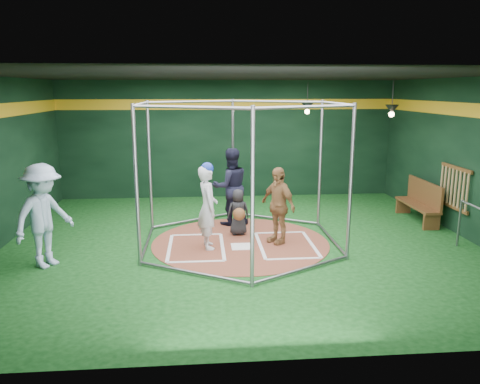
{
  "coord_description": "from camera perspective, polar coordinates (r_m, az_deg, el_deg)",
  "views": [
    {
      "loc": [
        -0.81,
        -9.58,
        3.24
      ],
      "look_at": [
        0.0,
        0.1,
        1.1
      ],
      "focal_mm": 35.0,
      "sensor_mm": 36.0,
      "label": 1
    }
  ],
  "objects": [
    {
      "name": "visitor_leopard",
      "position": [
        9.95,
        4.63,
        -1.62
      ],
      "size": [
        0.86,
        1.02,
        1.64
      ],
      "primitive_type": "imported",
      "rotation": [
        0.0,
        0.0,
        -0.99
      ],
      "color": "tan",
      "rests_on": "clay_disc"
    },
    {
      "name": "catcher_figure",
      "position": [
        10.51,
        -0.21,
        -2.49
      ],
      "size": [
        0.55,
        0.59,
        1.04
      ],
      "color": "black",
      "rests_on": "clay_disc"
    },
    {
      "name": "bystander_blue",
      "position": [
        9.3,
        -22.83,
        -2.71
      ],
      "size": [
        1.27,
        1.44,
        1.94
      ],
      "primitive_type": "imported",
      "rotation": [
        0.0,
        0.0,
        1.01
      ],
      "color": "#AFC9E7",
      "rests_on": "ground"
    },
    {
      "name": "clay_disc",
      "position": [
        10.14,
        0.05,
        -6.17
      ],
      "size": [
        3.8,
        3.8,
        0.01
      ],
      "primitive_type": "cylinder",
      "color": "brown",
      "rests_on": "ground"
    },
    {
      "name": "room_shell",
      "position": [
        9.73,
        0.05,
        3.65
      ],
      "size": [
        10.1,
        9.1,
        3.53
      ],
      "color": "#0D3A11",
      "rests_on": "ground"
    },
    {
      "name": "pendant_lamp_near",
      "position": [
        13.53,
        8.21,
        10.19
      ],
      "size": [
        0.34,
        0.34,
        0.9
      ],
      "color": "black",
      "rests_on": "room_shell"
    },
    {
      "name": "bat_rack",
      "position": [
        11.72,
        24.64,
        0.51
      ],
      "size": [
        0.07,
        1.25,
        0.98
      ],
      "color": "brown",
      "rests_on": "room_shell"
    },
    {
      "name": "batter_figure",
      "position": [
        9.6,
        -3.96,
        -1.69
      ],
      "size": [
        0.51,
        0.69,
        1.79
      ],
      "color": "silver",
      "rests_on": "clay_disc"
    },
    {
      "name": "umpire",
      "position": [
        11.27,
        -1.16,
        0.66
      ],
      "size": [
        1.05,
        0.9,
        1.86
      ],
      "primitive_type": "imported",
      "rotation": [
        0.0,
        0.0,
        3.38
      ],
      "color": "black",
      "rests_on": "clay_disc"
    },
    {
      "name": "home_plate",
      "position": [
        9.86,
        0.2,
        -6.66
      ],
      "size": [
        0.43,
        0.43,
        0.01
      ],
      "primitive_type": "cube",
      "color": "white",
      "rests_on": "clay_disc"
    },
    {
      "name": "batting_cage",
      "position": [
        9.77,
        0.05,
        2.17
      ],
      "size": [
        4.05,
        4.67,
        3.0
      ],
      "color": "gray",
      "rests_on": "ground"
    },
    {
      "name": "batter_box_left",
      "position": [
        9.87,
        -5.37,
        -6.69
      ],
      "size": [
        1.17,
        1.77,
        0.01
      ],
      "color": "white",
      "rests_on": "clay_disc"
    },
    {
      "name": "dugout_bench",
      "position": [
        12.5,
        21.15,
        -0.99
      ],
      "size": [
        0.41,
        1.75,
        1.02
      ],
      "color": "brown",
      "rests_on": "ground"
    },
    {
      "name": "pendant_lamp_far",
      "position": [
        12.55,
        18.02,
        9.55
      ],
      "size": [
        0.34,
        0.34,
        0.9
      ],
      "color": "black",
      "rests_on": "room_shell"
    },
    {
      "name": "batter_box_right",
      "position": [
        10.03,
        5.62,
        -6.39
      ],
      "size": [
        1.17,
        1.77,
        0.01
      ],
      "color": "white",
      "rests_on": "clay_disc"
    },
    {
      "name": "steel_railing",
      "position": [
        10.32,
        26.76,
        -3.36
      ],
      "size": [
        0.05,
        1.16,
        1.0
      ],
      "color": "slate",
      "rests_on": "ground"
    }
  ]
}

